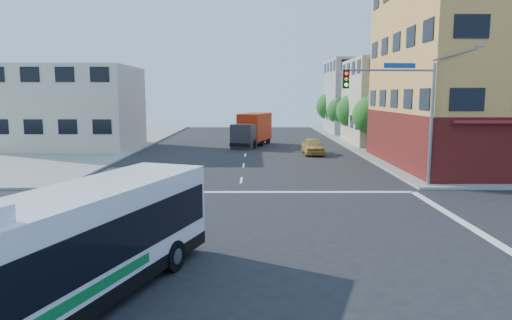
{
  "coord_description": "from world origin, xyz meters",
  "views": [
    {
      "loc": [
        0.83,
        -14.85,
        5.25
      ],
      "look_at": [
        0.89,
        4.54,
        2.48
      ],
      "focal_mm": 32.0,
      "sensor_mm": 36.0,
      "label": 1
    }
  ],
  "objects": [
    {
      "name": "ground",
      "position": [
        0.0,
        0.0,
        0.0
      ],
      "size": [
        120.0,
        120.0,
        0.0
      ],
      "primitive_type": "plane",
      "color": "black",
      "rests_on": "ground"
    },
    {
      "name": "building_east_near",
      "position": [
        16.98,
        33.98,
        4.51
      ],
      "size": [
        12.06,
        10.06,
        9.0
      ],
      "color": "tan",
      "rests_on": "ground"
    },
    {
      "name": "building_east_far",
      "position": [
        16.98,
        47.98,
        5.01
      ],
      "size": [
        12.06,
        10.06,
        10.0
      ],
      "color": "#A8A9A3",
      "rests_on": "ground"
    },
    {
      "name": "building_west",
      "position": [
        -17.02,
        29.98,
        4.01
      ],
      "size": [
        12.06,
        10.06,
        8.0
      ],
      "color": "beige",
      "rests_on": "ground"
    },
    {
      "name": "signal_mast_ne",
      "position": [
        9.08,
        10.62,
        4.98
      ],
      "size": [
        7.91,
        1.13,
        8.07
      ],
      "color": "slate",
      "rests_on": "ground"
    },
    {
      "name": "street_tree_a",
      "position": [
        11.9,
        27.92,
        3.59
      ],
      "size": [
        3.6,
        3.6,
        5.53
      ],
      "color": "#3D2316",
      "rests_on": "ground"
    },
    {
      "name": "street_tree_b",
      "position": [
        11.9,
        35.92,
        3.75
      ],
      "size": [
        3.8,
        3.8,
        5.79
      ],
      "color": "#3D2316",
      "rests_on": "ground"
    },
    {
      "name": "street_tree_c",
      "position": [
        11.9,
        43.92,
        3.46
      ],
      "size": [
        3.4,
        3.4,
        5.29
      ],
      "color": "#3D2316",
      "rests_on": "ground"
    },
    {
      "name": "street_tree_d",
      "position": [
        11.9,
        51.92,
        3.88
      ],
      "size": [
        4.0,
        4.0,
        6.03
      ],
      "color": "#3D2316",
      "rests_on": "ground"
    },
    {
      "name": "transit_bus",
      "position": [
        -3.81,
        -4.7,
        1.59
      ],
      "size": [
        5.89,
        11.14,
        3.25
      ],
      "rotation": [
        0.0,
        0.0,
        -0.34
      ],
      "color": "black",
      "rests_on": "ground"
    },
    {
      "name": "box_truck",
      "position": [
        0.58,
        32.3,
        1.62
      ],
      "size": [
        4.33,
        7.72,
        3.34
      ],
      "rotation": [
        0.0,
        0.0,
        -0.31
      ],
      "color": "#232327",
      "rests_on": "ground"
    },
    {
      "name": "parked_car",
      "position": [
        6.02,
        25.53,
        0.74
      ],
      "size": [
        1.75,
        4.32,
        1.47
      ],
      "primitive_type": "imported",
      "rotation": [
        0.0,
        0.0,
        -0.0
      ],
      "color": "gold",
      "rests_on": "ground"
    }
  ]
}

